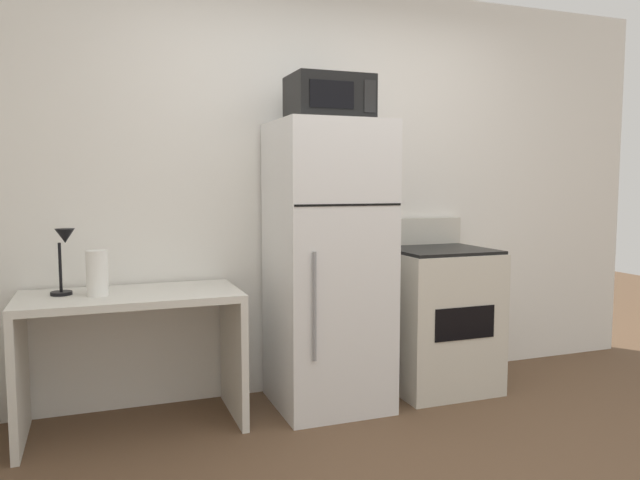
{
  "coord_description": "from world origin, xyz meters",
  "views": [
    {
      "loc": [
        -1.39,
        -2.04,
        1.34
      ],
      "look_at": [
        -0.23,
        1.1,
        1.03
      ],
      "focal_mm": 34.05,
      "sensor_mm": 36.0,
      "label": 1
    }
  ],
  "objects": [
    {
      "name": "wall_back_white",
      "position": [
        0.0,
        1.7,
        1.3
      ],
      "size": [
        5.0,
        0.1,
        2.6
      ],
      "primitive_type": "cube",
      "color": "white",
      "rests_on": "ground"
    },
    {
      "name": "desk",
      "position": [
        -1.23,
        1.34,
        0.52
      ],
      "size": [
        1.16,
        0.59,
        0.75
      ],
      "color": "silver",
      "rests_on": "ground"
    },
    {
      "name": "desk_lamp",
      "position": [
        -1.56,
        1.39,
        0.99
      ],
      "size": [
        0.14,
        0.12,
        0.35
      ],
      "color": "black",
      "rests_on": "desk"
    },
    {
      "name": "paper_towel_roll",
      "position": [
        -1.4,
        1.31,
        0.87
      ],
      "size": [
        0.11,
        0.11,
        0.24
      ],
      "primitive_type": "cylinder",
      "color": "white",
      "rests_on": "desk"
    },
    {
      "name": "refrigerator",
      "position": [
        -0.1,
        1.31,
        0.85
      ],
      "size": [
        0.64,
        0.67,
        1.7
      ],
      "color": "white",
      "rests_on": "ground"
    },
    {
      "name": "microwave",
      "position": [
        -0.1,
        1.29,
        1.83
      ],
      "size": [
        0.46,
        0.35,
        0.26
      ],
      "color": "black",
      "rests_on": "refrigerator"
    },
    {
      "name": "oven_range",
      "position": [
        0.68,
        1.33,
        0.47
      ],
      "size": [
        0.65,
        0.61,
        1.1
      ],
      "color": "beige",
      "rests_on": "ground"
    }
  ]
}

